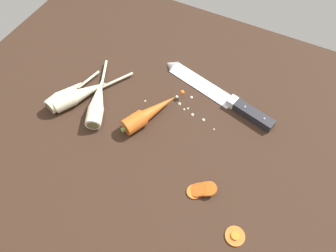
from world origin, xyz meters
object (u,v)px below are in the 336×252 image
Objects in this scene: whole_carrot at (149,113)px; parsnip_mid_right at (97,102)px; parsnip_front at (81,94)px; carrot_slice_stray_near at (235,236)px; carrot_slice_stack at (202,190)px; chefs_knife at (214,91)px; parsnip_mid_left at (66,95)px.

whole_carrot is 13.92cm from parsnip_mid_right.
parsnip_front is 5.19cm from parsnip_mid_right.
carrot_slice_stray_near is (43.40, -14.97, -1.62)cm from parsnip_mid_right.
whole_carrot reaches higher than parsnip_front.
chefs_knife is at bearing 106.70° from carrot_slice_stack.
parsnip_front is 3.30× the size of carrot_slice_stack.
carrot_slice_stack is at bearing -73.30° from chefs_knife.
parsnip_front reaches higher than carrot_slice_stray_near.
parsnip_front is at bearing 28.83° from parsnip_mid_left.
carrot_slice_stack is (8.13, -27.09, 0.19)cm from chefs_knife.
carrot_slice_stray_near is at bearing -29.84° from carrot_slice_stack.
whole_carrot is at bearing 8.09° from parsnip_front.
parsnip_mid_right is 45.94cm from carrot_slice_stray_near.
parsnip_mid_right reaches higher than carrot_slice_stray_near.
parsnip_front and parsnip_mid_right have the same top height.
parsnip_front is at bearing 162.78° from carrot_slice_stray_near.
parsnip_mid_left reaches higher than carrot_slice_stray_near.
parsnip_mid_left is 53.70cm from carrot_slice_stray_near.
carrot_slice_stray_near is at bearing -61.06° from chefs_knife.
parsnip_mid_left is 8.82cm from parsnip_mid_right.
carrot_slice_stack is at bearing -15.44° from parsnip_mid_right.
chefs_knife is 35.27cm from parsnip_front.
chefs_knife is 30.96cm from parsnip_mid_right.
carrot_slice_stray_near is (52.04, -13.16, -1.62)cm from parsnip_mid_left.
carrot_slice_stack is (42.00, -7.40, -1.14)cm from parsnip_mid_left.
carrot_slice_stray_near is at bearing -17.22° from parsnip_front.
whole_carrot is 0.88× the size of parsnip_front.
whole_carrot is at bearing 148.74° from carrot_slice_stack.
parsnip_front and parsnip_mid_left have the same top height.
whole_carrot reaches higher than parsnip_mid_left.
parsnip_mid_left is (-33.88, -19.69, 1.33)cm from chefs_knife.
parsnip_mid_right is (-25.24, -17.87, 1.33)cm from chefs_knife.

